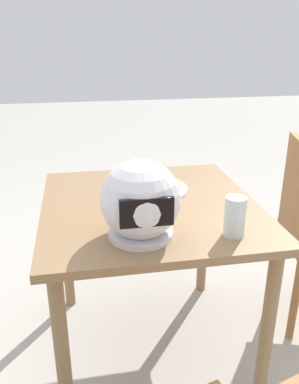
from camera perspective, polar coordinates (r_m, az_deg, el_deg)
ground_plane at (r=1.96m, az=0.03°, el=-21.07°), size 14.00×14.00×0.00m
dining_table at (r=1.60m, az=0.04°, el=-4.91°), size 0.84×0.87×0.71m
pizza_plate at (r=1.69m, az=-0.04°, el=0.45°), size 0.32×0.32×0.01m
pizza at (r=1.68m, az=-0.03°, el=1.00°), size 0.27×0.27×0.05m
motorcycle_helmet at (r=1.27m, az=-1.29°, el=-1.33°), size 0.26×0.26×0.26m
drinking_glass at (r=1.32m, az=12.16°, el=-3.46°), size 0.07×0.07×0.14m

